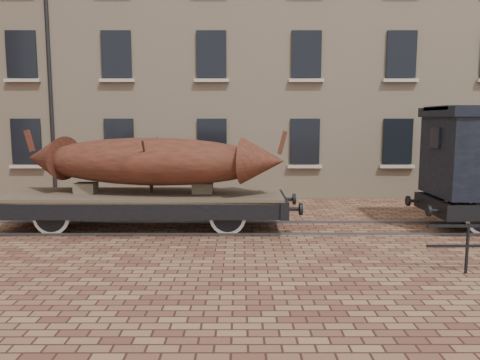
{
  "coord_description": "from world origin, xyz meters",
  "views": [
    {
      "loc": [
        -1.46,
        -12.7,
        3.0
      ],
      "look_at": [
        -1.45,
        0.5,
        1.3
      ],
      "focal_mm": 35.0,
      "sensor_mm": 36.0,
      "label": 1
    }
  ],
  "objects": [
    {
      "name": "warehouse_cream",
      "position": [
        3.0,
        9.99,
        7.0
      ],
      "size": [
        40.0,
        10.19,
        14.0
      ],
      "color": "beige",
      "rests_on": "ground"
    },
    {
      "name": "flatcar_wagon",
      "position": [
        -4.08,
        -0.0,
        0.8
      ],
      "size": [
        8.51,
        2.31,
        1.28
      ],
      "color": "#4C3D30",
      "rests_on": "ground"
    },
    {
      "name": "ground",
      "position": [
        0.0,
        0.0,
        0.0
      ],
      "size": [
        90.0,
        90.0,
        0.0
      ],
      "primitive_type": "plane",
      "color": "#573024"
    },
    {
      "name": "rail_track",
      "position": [
        0.0,
        0.0,
        0.03
      ],
      "size": [
        30.0,
        1.52,
        0.06
      ],
      "color": "#59595E",
      "rests_on": "ground"
    },
    {
      "name": "iron_boat",
      "position": [
        -3.88,
        -0.0,
        1.89
      ],
      "size": [
        7.37,
        3.01,
        1.74
      ],
      "color": "maroon",
      "rests_on": "flatcar_wagon"
    }
  ]
}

